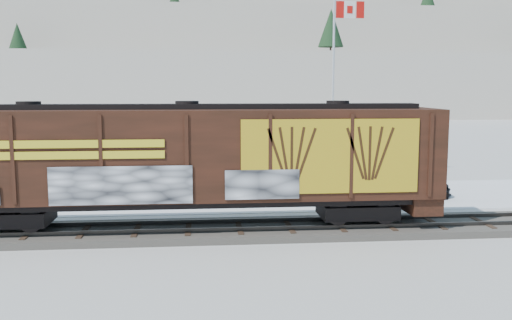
{
  "coord_description": "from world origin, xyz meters",
  "views": [
    {
      "loc": [
        -3.42,
        -22.16,
        5.81
      ],
      "look_at": [
        -1.03,
        3.0,
        2.56
      ],
      "focal_mm": 40.0,
      "sensor_mm": 36.0,
      "label": 1
    }
  ],
  "objects": [
    {
      "name": "car_dark",
      "position": [
        7.07,
        6.13,
        0.77
      ],
      "size": [
        5.48,
        3.55,
        1.48
      ],
      "primitive_type": "imported",
      "rotation": [
        0.0,
        0.0,
        1.89
      ],
      "color": "#202328",
      "rests_on": "parking_strip"
    },
    {
      "name": "rail_track",
      "position": [
        0.0,
        0.0,
        0.15
      ],
      "size": [
        50.0,
        3.4,
        0.43
      ],
      "color": "#59544C",
      "rests_on": "ground"
    },
    {
      "name": "hopper_railcar",
      "position": [
        -3.98,
        -0.01,
        3.06
      ],
      "size": [
        19.7,
        3.06,
        4.73
      ],
      "color": "black",
      "rests_on": "rail_track"
    },
    {
      "name": "ground",
      "position": [
        0.0,
        0.0,
        0.0
      ],
      "size": [
        500.0,
        500.0,
        0.0
      ],
      "primitive_type": "plane",
      "color": "white",
      "rests_on": "ground"
    },
    {
      "name": "car_silver",
      "position": [
        -11.4,
        7.38,
        0.77
      ],
      "size": [
        4.44,
        1.98,
        1.48
      ],
      "primitive_type": "imported",
      "rotation": [
        0.0,
        0.0,
        1.62
      ],
      "color": "#B5B8BD",
      "rests_on": "parking_strip"
    },
    {
      "name": "parking_strip",
      "position": [
        0.0,
        7.5,
        0.01
      ],
      "size": [
        40.0,
        8.0,
        0.03
      ],
      "primitive_type": "cube",
      "color": "white",
      "rests_on": "ground"
    },
    {
      "name": "car_white",
      "position": [
        3.38,
        8.23,
        0.8
      ],
      "size": [
        4.97,
        3.3,
        1.55
      ],
      "primitive_type": "imported",
      "rotation": [
        0.0,
        0.0,
        1.18
      ],
      "color": "silver",
      "rests_on": "parking_strip"
    },
    {
      "name": "hillside",
      "position": [
        -0.05,
        139.79,
        14.37
      ],
      "size": [
        360.0,
        110.0,
        93.0
      ],
      "color": "white",
      "rests_on": "ground"
    },
    {
      "name": "flagpole",
      "position": [
        4.73,
        12.44,
        4.09
      ],
      "size": [
        2.3,
        0.9,
        11.14
      ],
      "color": "silver",
      "rests_on": "ground"
    }
  ]
}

